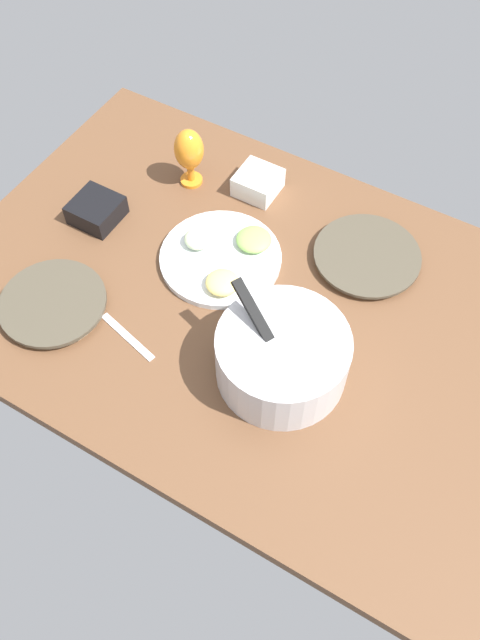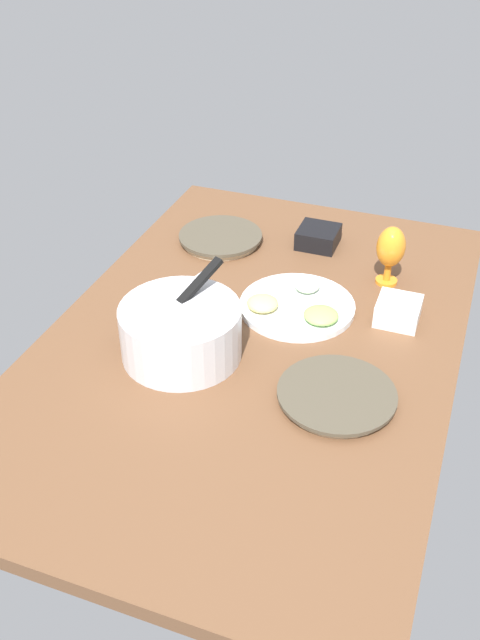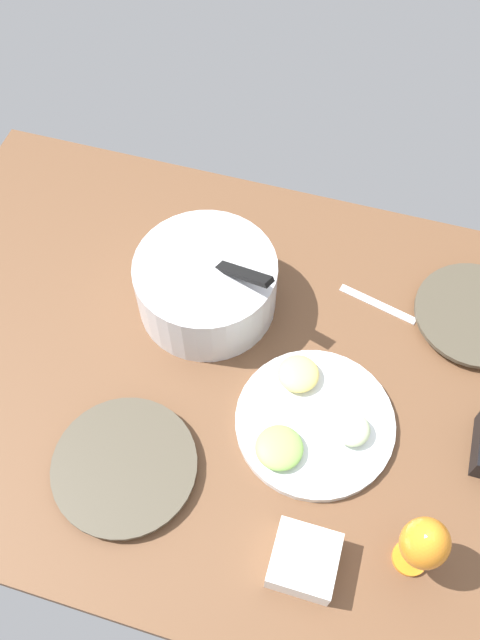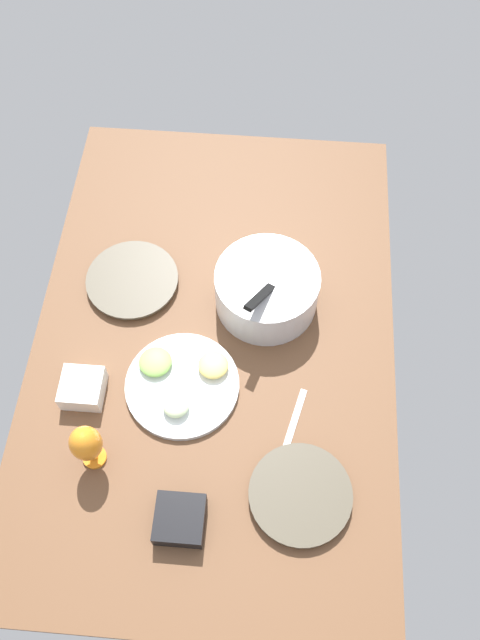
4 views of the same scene
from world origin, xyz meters
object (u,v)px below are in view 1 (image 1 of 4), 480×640
at_px(hurricane_glass_orange, 189,151).
at_px(square_bowl_black, 96,209).
at_px(mixing_bowl, 282,356).
at_px(dinner_plate_right, 53,304).
at_px(dinner_plate_left, 367,257).
at_px(square_bowl_white, 258,182).
at_px(fruit_platter, 222,257).

distance_m(hurricane_glass_orange, square_bowl_black, 0.30).
distance_m(mixing_bowl, hurricane_glass_orange, 0.66).
bearing_deg(hurricane_glass_orange, square_bowl_black, 59.23).
distance_m(mixing_bowl, square_bowl_black, 0.68).
xyz_separation_m(dinner_plate_right, square_bowl_black, (0.09, -0.30, 0.02)).
relative_size(hurricane_glass_orange, square_bowl_black, 1.46).
bearing_deg(square_bowl_black, dinner_plate_left, -161.45).
bearing_deg(square_bowl_white, dinner_plate_right, 68.46).
xyz_separation_m(fruit_platter, hurricane_glass_orange, (0.23, -0.20, 0.10)).
height_order(fruit_platter, hurricane_glass_orange, hurricane_glass_orange).
distance_m(fruit_platter, square_bowl_white, 0.27).
height_order(dinner_plate_right, square_bowl_white, square_bowl_white).
xyz_separation_m(dinner_plate_right, fruit_platter, (-0.28, -0.34, 0.00)).
relative_size(dinner_plate_right, fruit_platter, 0.84).
xyz_separation_m(dinner_plate_left, dinner_plate_right, (0.61, 0.53, 0.00)).
relative_size(dinner_plate_right, mixing_bowl, 0.87).
relative_size(square_bowl_white, square_bowl_black, 0.92).
distance_m(square_bowl_white, square_bowl_black, 0.45).
height_order(dinner_plate_left, square_bowl_white, square_bowl_white).
bearing_deg(dinner_plate_left, mixing_bowl, 85.10).
relative_size(fruit_platter, square_bowl_black, 2.59).
relative_size(mixing_bowl, square_bowl_white, 2.71).
distance_m(dinner_plate_right, square_bowl_white, 0.65).
relative_size(dinner_plate_left, hurricane_glass_orange, 1.55).
height_order(dinner_plate_right, fruit_platter, fruit_platter).
xyz_separation_m(dinner_plate_left, fruit_platter, (0.32, 0.19, 0.00)).
distance_m(dinner_plate_right, fruit_platter, 0.44).
bearing_deg(fruit_platter, square_bowl_black, 6.37).
xyz_separation_m(hurricane_glass_orange, square_bowl_white, (-0.18, -0.06, -0.08)).
bearing_deg(dinner_plate_left, square_bowl_white, -11.59).
xyz_separation_m(dinner_plate_left, square_bowl_black, (0.69, 0.23, 0.02)).
bearing_deg(dinner_plate_left, fruit_platter, 30.73).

